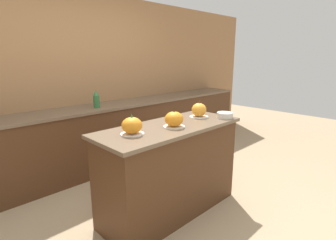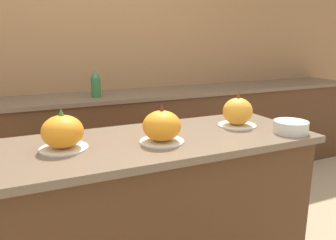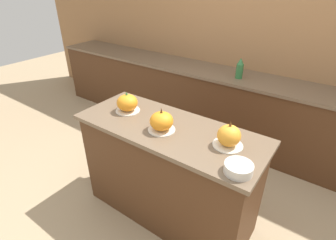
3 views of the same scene
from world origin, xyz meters
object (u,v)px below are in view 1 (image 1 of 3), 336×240
pumpkin_cake_center (174,119)px  pumpkin_cake_right (199,110)px  mixing_bowl (225,115)px  bottle_tall (96,99)px  pumpkin_cake_left (132,126)px

pumpkin_cake_center → pumpkin_cake_right: bearing=11.5°
mixing_bowl → bottle_tall: bearing=112.1°
pumpkin_cake_left → pumpkin_cake_right: pumpkin_cake_right is taller
pumpkin_cake_left → pumpkin_cake_right: 0.94m
pumpkin_cake_center → bottle_tall: 1.50m
pumpkin_cake_right → pumpkin_cake_left: bearing=-179.0°
pumpkin_cake_right → bottle_tall: bottle_tall is taller
pumpkin_cake_left → pumpkin_cake_right: bearing=1.0°
pumpkin_cake_left → pumpkin_cake_center: (0.44, -0.09, -0.00)m
pumpkin_cake_center → pumpkin_cake_right: (0.50, 0.10, 0.00)m
mixing_bowl → pumpkin_cake_center: bearing=169.3°
pumpkin_cake_left → bottle_tall: 1.48m
pumpkin_cake_center → bottle_tall: bottle_tall is taller
pumpkin_cake_left → pumpkin_cake_right: (0.94, 0.02, 0.00)m
bottle_tall → mixing_bowl: bearing=-67.9°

